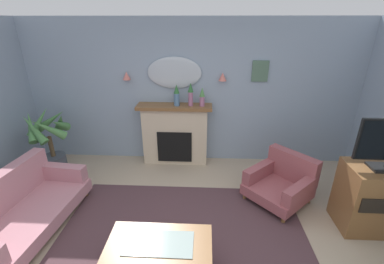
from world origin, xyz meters
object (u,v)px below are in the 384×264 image
(mantel_vase_left, at_px, (191,93))
(wall_sconce_left, at_px, (126,76))
(framed_picture, at_px, (260,71))
(tv_cabinet, at_px, (374,198))
(mantel_vase_centre, at_px, (177,95))
(wall_mirror, at_px, (174,73))
(fireplace, at_px, (175,135))
(floral_couch, at_px, (19,208))
(potted_plant_corner_palm, at_px, (50,141))
(coffee_table, at_px, (159,247))
(mantel_vase_right, at_px, (202,96))
(armchair_in_corner, at_px, (282,181))
(wall_sconce_right, at_px, (223,77))

(mantel_vase_left, relative_size, wall_sconce_left, 2.95)
(framed_picture, distance_m, tv_cabinet, 2.53)
(mantel_vase_centre, relative_size, wall_mirror, 0.40)
(tv_cabinet, bearing_deg, fireplace, 149.83)
(floral_couch, bearing_deg, fireplace, 45.92)
(potted_plant_corner_palm, bearing_deg, wall_sconce_left, 26.03)
(coffee_table, xyz_separation_m, floral_couch, (-1.94, 0.60, -0.06))
(mantel_vase_left, relative_size, potted_plant_corner_palm, 0.34)
(mantel_vase_right, xyz_separation_m, coffee_table, (-0.40, -2.46, -0.95))
(armchair_in_corner, height_order, tv_cabinet, tv_cabinet)
(mantel_vase_centre, height_order, mantel_vase_left, mantel_vase_left)
(wall_mirror, distance_m, floral_couch, 3.07)
(fireplace, relative_size, mantel_vase_centre, 3.54)
(mantel_vase_left, bearing_deg, wall_sconce_left, 174.04)
(wall_sconce_left, bearing_deg, framed_picture, 1.46)
(armchair_in_corner, bearing_deg, mantel_vase_centre, 148.53)
(fireplace, xyz_separation_m, wall_sconce_left, (-0.85, 0.09, 1.09))
(fireplace, height_order, mantel_vase_left, mantel_vase_left)
(mantel_vase_right, distance_m, wall_mirror, 0.65)
(armchair_in_corner, bearing_deg, fireplace, 148.59)
(fireplace, distance_m, mantel_vase_right, 0.91)
(mantel_vase_left, distance_m, wall_sconce_right, 0.63)
(coffee_table, bearing_deg, potted_plant_corner_palm, 138.58)
(fireplace, relative_size, mantel_vase_left, 3.29)
(wall_mirror, bearing_deg, floral_couch, -132.02)
(wall_mirror, height_order, floral_couch, wall_mirror)
(wall_mirror, distance_m, potted_plant_corner_palm, 2.46)
(mantel_vase_right, relative_size, wall_sconce_right, 2.38)
(wall_sconce_left, bearing_deg, mantel_vase_left, -5.96)
(wall_sconce_left, xyz_separation_m, framed_picture, (2.35, 0.06, 0.09))
(mantel_vase_centre, height_order, wall_sconce_left, wall_sconce_left)
(mantel_vase_centre, xyz_separation_m, wall_sconce_left, (-0.90, 0.12, 0.31))
(mantel_vase_left, bearing_deg, armchair_in_corner, -35.66)
(wall_mirror, bearing_deg, potted_plant_corner_palm, -162.46)
(framed_picture, distance_m, potted_plant_corner_palm, 3.84)
(mantel_vase_right, relative_size, potted_plant_corner_palm, 0.28)
(mantel_vase_right, height_order, armchair_in_corner, mantel_vase_right)
(wall_sconce_left, bearing_deg, fireplace, -6.16)
(fireplace, bearing_deg, potted_plant_corner_palm, -166.01)
(mantel_vase_centre, height_order, floral_couch, mantel_vase_centre)
(fireplace, distance_m, wall_sconce_left, 1.38)
(fireplace, distance_m, tv_cabinet, 3.20)
(armchair_in_corner, bearing_deg, framed_picture, 101.60)
(wall_mirror, bearing_deg, fireplace, -90.00)
(mantel_vase_right, distance_m, floral_couch, 3.15)
(floral_couch, relative_size, tv_cabinet, 1.99)
(fireplace, height_order, armchair_in_corner, fireplace)
(coffee_table, bearing_deg, mantel_vase_centre, 91.22)
(fireplace, height_order, mantel_vase_centre, mantel_vase_centre)
(tv_cabinet, bearing_deg, mantel_vase_right, 145.12)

